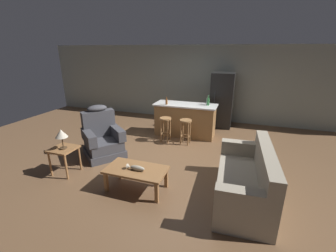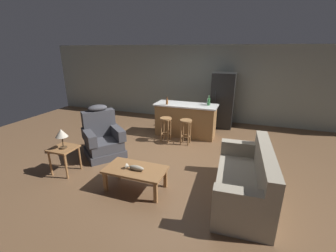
{
  "view_description": "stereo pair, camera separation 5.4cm",
  "coord_description": "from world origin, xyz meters",
  "px_view_note": "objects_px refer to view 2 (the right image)",
  "views": [
    {
      "loc": [
        1.56,
        -4.8,
        2.46
      ],
      "look_at": [
        -0.04,
        -0.1,
        0.75
      ],
      "focal_mm": 24.0,
      "sensor_mm": 36.0,
      "label": 1
    },
    {
      "loc": [
        1.62,
        -4.78,
        2.46
      ],
      "look_at": [
        -0.04,
        -0.1,
        0.75
      ],
      "focal_mm": 24.0,
      "sensor_mm": 36.0,
      "label": 2
    }
  ],
  "objects_px": {
    "bottle_tall_green": "(209,102)",
    "table_lamp": "(61,134)",
    "refrigerator": "(223,100)",
    "couch": "(246,181)",
    "bar_stool_left": "(166,125)",
    "bottle_short_amber": "(208,101)",
    "bottle_wine_dark": "(167,102)",
    "end_table": "(64,152)",
    "kitchen_island": "(186,120)",
    "recliner_near_lamp": "(103,138)",
    "coffee_table": "(135,171)",
    "fish_figurine": "(135,168)",
    "bar_stool_right": "(186,127)"
  },
  "relations": [
    {
      "from": "bar_stool_right",
      "to": "bottle_wine_dark",
      "type": "height_order",
      "value": "bottle_wine_dark"
    },
    {
      "from": "fish_figurine",
      "to": "refrigerator",
      "type": "height_order",
      "value": "refrigerator"
    },
    {
      "from": "end_table",
      "to": "bar_stool_right",
      "type": "xyz_separation_m",
      "value": [
        1.96,
        2.28,
        0.01
      ]
    },
    {
      "from": "table_lamp",
      "to": "kitchen_island",
      "type": "distance_m",
      "value": 3.44
    },
    {
      "from": "kitchen_island",
      "to": "bar_stool_left",
      "type": "bearing_deg",
      "value": -121.91
    },
    {
      "from": "fish_figurine",
      "to": "end_table",
      "type": "distance_m",
      "value": 1.67
    },
    {
      "from": "end_table",
      "to": "bottle_wine_dark",
      "type": "height_order",
      "value": "bottle_wine_dark"
    },
    {
      "from": "bottle_tall_green",
      "to": "table_lamp",
      "type": "bearing_deg",
      "value": -128.32
    },
    {
      "from": "bottle_tall_green",
      "to": "bar_stool_left",
      "type": "bearing_deg",
      "value": -145.36
    },
    {
      "from": "fish_figurine",
      "to": "bottle_short_amber",
      "type": "relative_size",
      "value": 1.35
    },
    {
      "from": "recliner_near_lamp",
      "to": "bar_stool_left",
      "type": "relative_size",
      "value": 1.76
    },
    {
      "from": "couch",
      "to": "bar_stool_left",
      "type": "distance_m",
      "value": 2.92
    },
    {
      "from": "couch",
      "to": "bottle_short_amber",
      "type": "distance_m",
      "value": 3.1
    },
    {
      "from": "fish_figurine",
      "to": "bar_stool_right",
      "type": "xyz_separation_m",
      "value": [
        0.29,
        2.38,
        0.01
      ]
    },
    {
      "from": "kitchen_island",
      "to": "recliner_near_lamp",
      "type": "bearing_deg",
      "value": -128.73
    },
    {
      "from": "recliner_near_lamp",
      "to": "kitchen_island",
      "type": "bearing_deg",
      "value": 90.93
    },
    {
      "from": "table_lamp",
      "to": "kitchen_island",
      "type": "relative_size",
      "value": 0.23
    },
    {
      "from": "fish_figurine",
      "to": "recliner_near_lamp",
      "type": "relative_size",
      "value": 0.28
    },
    {
      "from": "end_table",
      "to": "bar_stool_left",
      "type": "bearing_deg",
      "value": 58.64
    },
    {
      "from": "bar_stool_right",
      "to": "refrigerator",
      "type": "distance_m",
      "value": 2.01
    },
    {
      "from": "couch",
      "to": "bottle_short_amber",
      "type": "xyz_separation_m",
      "value": [
        -1.16,
        2.78,
        0.7
      ]
    },
    {
      "from": "recliner_near_lamp",
      "to": "fish_figurine",
      "type": "bearing_deg",
      "value": 2.51
    },
    {
      "from": "couch",
      "to": "bar_stool_left",
      "type": "xyz_separation_m",
      "value": [
        -2.16,
        1.96,
        0.13
      ]
    },
    {
      "from": "bar_stool_right",
      "to": "coffee_table",
      "type": "bearing_deg",
      "value": -97.52
    },
    {
      "from": "kitchen_island",
      "to": "bottle_tall_green",
      "type": "height_order",
      "value": "bottle_tall_green"
    },
    {
      "from": "recliner_near_lamp",
      "to": "bottle_short_amber",
      "type": "xyz_separation_m",
      "value": [
        2.15,
        2.11,
        0.62
      ]
    },
    {
      "from": "recliner_near_lamp",
      "to": "bottle_tall_green",
      "type": "bearing_deg",
      "value": 82.28
    },
    {
      "from": "fish_figurine",
      "to": "table_lamp",
      "type": "bearing_deg",
      "value": 177.47
    },
    {
      "from": "couch",
      "to": "kitchen_island",
      "type": "xyz_separation_m",
      "value": [
        -1.77,
        2.59,
        0.14
      ]
    },
    {
      "from": "coffee_table",
      "to": "refrigerator",
      "type": "height_order",
      "value": "refrigerator"
    },
    {
      "from": "bottle_short_amber",
      "to": "bottle_wine_dark",
      "type": "relative_size",
      "value": 1.12
    },
    {
      "from": "kitchen_island",
      "to": "bottle_short_amber",
      "type": "distance_m",
      "value": 0.85
    },
    {
      "from": "end_table",
      "to": "refrigerator",
      "type": "xyz_separation_m",
      "value": [
        2.69,
        4.11,
        0.42
      ]
    },
    {
      "from": "couch",
      "to": "kitchen_island",
      "type": "distance_m",
      "value": 3.14
    },
    {
      "from": "bar_stool_left",
      "to": "bar_stool_right",
      "type": "bearing_deg",
      "value": 0.0
    },
    {
      "from": "kitchen_island",
      "to": "bar_stool_left",
      "type": "relative_size",
      "value": 2.65
    },
    {
      "from": "bottle_wine_dark",
      "to": "bar_stool_right",
      "type": "bearing_deg",
      "value": -31.5
    },
    {
      "from": "recliner_near_lamp",
      "to": "bar_stool_right",
      "type": "height_order",
      "value": "recliner_near_lamp"
    },
    {
      "from": "couch",
      "to": "refrigerator",
      "type": "xyz_separation_m",
      "value": [
        -0.86,
        3.79,
        0.54
      ]
    },
    {
      "from": "bottle_short_amber",
      "to": "bottle_wine_dark",
      "type": "bearing_deg",
      "value": -160.36
    },
    {
      "from": "end_table",
      "to": "bottle_tall_green",
      "type": "distance_m",
      "value": 3.89
    },
    {
      "from": "end_table",
      "to": "table_lamp",
      "type": "xyz_separation_m",
      "value": [
        0.03,
        -0.02,
        0.41
      ]
    },
    {
      "from": "coffee_table",
      "to": "bar_stool_left",
      "type": "bearing_deg",
      "value": 96.41
    },
    {
      "from": "table_lamp",
      "to": "refrigerator",
      "type": "relative_size",
      "value": 0.23
    },
    {
      "from": "bottle_short_amber",
      "to": "kitchen_island",
      "type": "bearing_deg",
      "value": -162.86
    },
    {
      "from": "table_lamp",
      "to": "bottle_short_amber",
      "type": "bearing_deg",
      "value": 52.97
    },
    {
      "from": "table_lamp",
      "to": "refrigerator",
      "type": "xyz_separation_m",
      "value": [
        2.65,
        4.14,
        0.01
      ]
    },
    {
      "from": "table_lamp",
      "to": "bar_stool_left",
      "type": "height_order",
      "value": "table_lamp"
    },
    {
      "from": "coffee_table",
      "to": "kitchen_island",
      "type": "distance_m",
      "value": 2.97
    },
    {
      "from": "bar_stool_right",
      "to": "table_lamp",
      "type": "bearing_deg",
      "value": -129.88
    }
  ]
}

